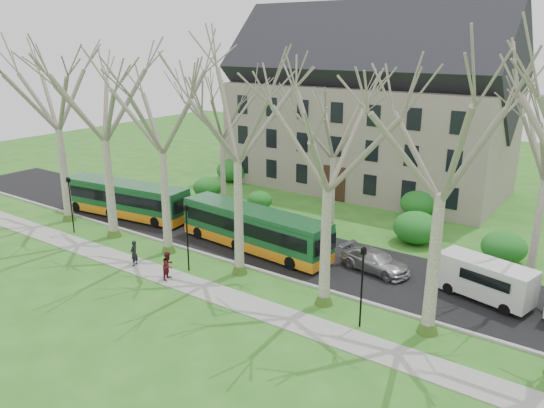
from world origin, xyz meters
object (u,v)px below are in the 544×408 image
(bus_lead, at_px, (125,199))
(pedestrian_a, at_px, (134,253))
(pedestrian_b, at_px, (168,265))
(sedan, at_px, (375,261))
(van_a, at_px, (485,281))
(bus_follow, at_px, (254,229))

(bus_lead, bearing_deg, pedestrian_a, -44.11)
(pedestrian_a, height_order, pedestrian_b, pedestrian_b)
(bus_lead, distance_m, sedan, 21.72)
(sedan, bearing_deg, van_a, -80.28)
(bus_lead, height_order, van_a, bus_lead)
(bus_follow, height_order, sedan, bus_follow)
(bus_lead, relative_size, van_a, 2.25)
(bus_follow, xyz_separation_m, van_a, (15.12, 1.42, -0.34))
(bus_follow, distance_m, sedan, 8.63)
(bus_lead, bearing_deg, bus_follow, -5.70)
(sedan, xyz_separation_m, van_a, (6.64, -0.01, 0.46))
(bus_follow, distance_m, pedestrian_a, 8.21)
(van_a, bearing_deg, pedestrian_b, -139.30)
(bus_follow, xyz_separation_m, pedestrian_b, (-1.30, -6.94, -0.60))
(bus_follow, xyz_separation_m, pedestrian_a, (-4.60, -6.77, -0.63))
(pedestrian_a, bearing_deg, bus_follow, 129.86)
(pedestrian_b, bearing_deg, bus_lead, 47.42)
(sedan, relative_size, van_a, 0.89)
(bus_lead, height_order, bus_follow, bus_follow)
(sedan, xyz_separation_m, pedestrian_b, (-9.78, -8.37, 0.21))
(bus_lead, distance_m, bus_follow, 13.16)
(sedan, xyz_separation_m, pedestrian_a, (-13.08, -8.20, 0.17))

